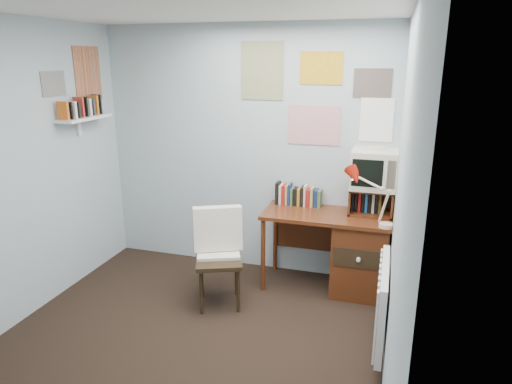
# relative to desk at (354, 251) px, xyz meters

# --- Properties ---
(ground) EXTENTS (3.50, 3.50, 0.00)m
(ground) POSITION_rel_desk_xyz_m (-1.17, -1.48, -0.41)
(ground) COLOR black
(ground) RESTS_ON ground
(back_wall) EXTENTS (3.00, 0.02, 2.50)m
(back_wall) POSITION_rel_desk_xyz_m (-1.17, 0.27, 0.84)
(back_wall) COLOR #A1ADB9
(back_wall) RESTS_ON ground
(right_wall) EXTENTS (0.02, 3.50, 2.50)m
(right_wall) POSITION_rel_desk_xyz_m (0.33, -1.48, 0.84)
(right_wall) COLOR #A1ADB9
(right_wall) RESTS_ON ground
(ceiling) EXTENTS (3.00, 3.50, 0.02)m
(ceiling) POSITION_rel_desk_xyz_m (-1.17, -1.48, 2.09)
(ceiling) COLOR white
(ceiling) RESTS_ON back_wall
(desk) EXTENTS (1.20, 0.55, 0.76)m
(desk) POSITION_rel_desk_xyz_m (0.00, 0.00, 0.00)
(desk) COLOR #5B2A14
(desk) RESTS_ON ground
(desk_chair) EXTENTS (0.57, 0.56, 0.86)m
(desk_chair) POSITION_rel_desk_xyz_m (-1.14, -0.62, 0.02)
(desk_chair) COLOR black
(desk_chair) RESTS_ON ground
(desk_lamp) EXTENTS (0.31, 0.27, 0.44)m
(desk_lamp) POSITION_rel_desk_xyz_m (0.27, -0.22, 0.58)
(desk_lamp) COLOR #AA1A0B
(desk_lamp) RESTS_ON desk
(tv_riser) EXTENTS (0.40, 0.30, 0.25)m
(tv_riser) POSITION_rel_desk_xyz_m (0.12, 0.11, 0.48)
(tv_riser) COLOR #5B2A14
(tv_riser) RESTS_ON desk
(crt_tv) EXTENTS (0.41, 0.38, 0.39)m
(crt_tv) POSITION_rel_desk_xyz_m (0.12, 0.13, 0.80)
(crt_tv) COLOR beige
(crt_tv) RESTS_ON tv_riser
(book_row) EXTENTS (0.60, 0.14, 0.22)m
(book_row) POSITION_rel_desk_xyz_m (-0.51, 0.18, 0.46)
(book_row) COLOR #5B2A14
(book_row) RESTS_ON desk
(radiator) EXTENTS (0.09, 0.80, 0.60)m
(radiator) POSITION_rel_desk_xyz_m (0.29, -0.93, 0.01)
(radiator) COLOR white
(radiator) RESTS_ON right_wall
(wall_shelf) EXTENTS (0.20, 0.62, 0.24)m
(wall_shelf) POSITION_rel_desk_xyz_m (-2.57, -0.38, 1.21)
(wall_shelf) COLOR white
(wall_shelf) RESTS_ON left_wall
(posters_back) EXTENTS (1.20, 0.01, 0.90)m
(posters_back) POSITION_rel_desk_xyz_m (-0.47, 0.26, 1.44)
(posters_back) COLOR white
(posters_back) RESTS_ON back_wall
(posters_left) EXTENTS (0.01, 0.70, 0.60)m
(posters_left) POSITION_rel_desk_xyz_m (-2.67, -0.38, 1.59)
(posters_left) COLOR white
(posters_left) RESTS_ON left_wall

